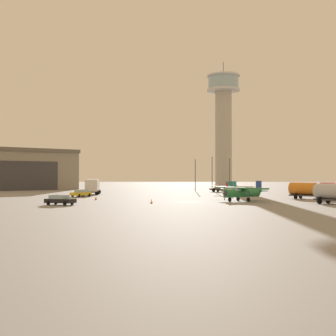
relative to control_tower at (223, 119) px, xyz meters
The scene contains 18 objects.
ground_plane 69.97m from the control_tower, 101.42° to the right, with size 400.00×400.00×0.00m, color gray.
control_tower is the anchor object (origin of this frame).
hangar 61.93m from the control_tower, behind, with size 34.10×32.10×11.55m.
airplane_white 46.93m from the control_tower, 94.44° to the right, with size 8.68×6.93×2.68m.
airplane_green 67.09m from the control_tower, 94.10° to the right, with size 8.29×9.95×3.22m.
truck_flatbed_teal 33.54m from the control_tower, 95.25° to the right, with size 6.49×5.52×2.64m.
truck_fuel_tanker_silver 74.14m from the control_tower, 84.19° to the right, with size 5.20×5.98×2.93m.
truck_fuel_tanker_orange 61.44m from the control_tower, 82.17° to the right, with size 6.60×6.14×2.87m.
truck_box_white 55.26m from the control_tower, 129.30° to the right, with size 3.64×6.39×3.21m.
truck_box_red 54.06m from the control_tower, 71.57° to the right, with size 3.97×6.98×2.65m.
car_black 82.28m from the control_tower, 113.25° to the right, with size 4.51×3.27×1.37m.
car_yellow 63.28m from the control_tower, 123.66° to the right, with size 3.79×4.51×1.37m.
light_post_west 21.85m from the control_tower, 90.58° to the right, with size 0.44×0.44×9.14m.
light_post_north 25.06m from the control_tower, 105.49° to the right, with size 0.44×0.44×9.25m.
light_post_centre 26.47m from the control_tower, 117.22° to the right, with size 0.44×0.44×8.47m.
traffic_cone_near_left 74.64m from the control_tower, 105.28° to the right, with size 0.36×0.36×0.64m.
traffic_cone_near_right 78.77m from the control_tower, 117.24° to the right, with size 0.36×0.36×0.60m.
traffic_cone_mid_apron 69.81m from the control_tower, 115.47° to the right, with size 0.36×0.36×0.62m.
Camera 1 is at (-2.89, -69.75, 4.19)m, focal length 47.71 mm.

